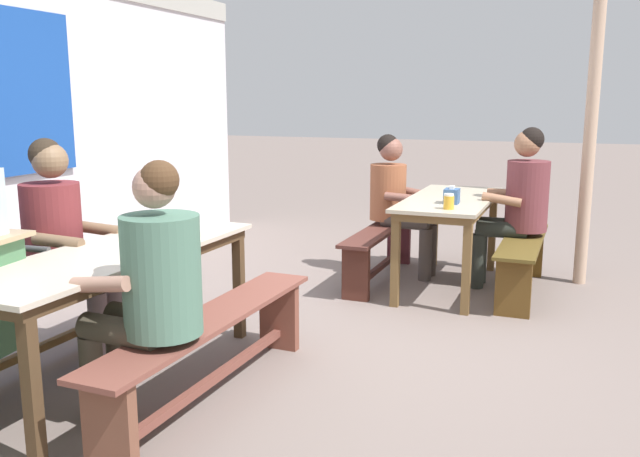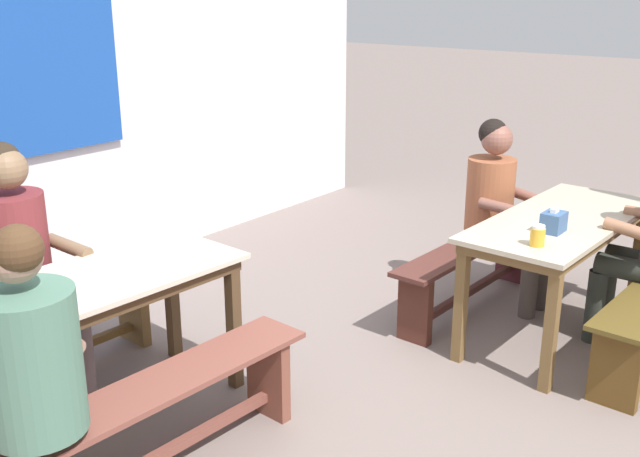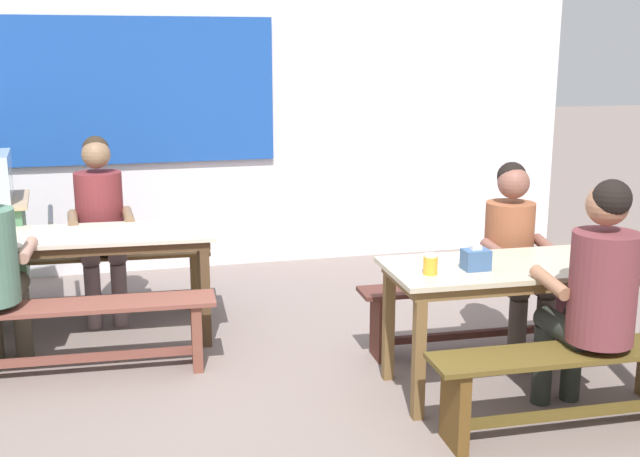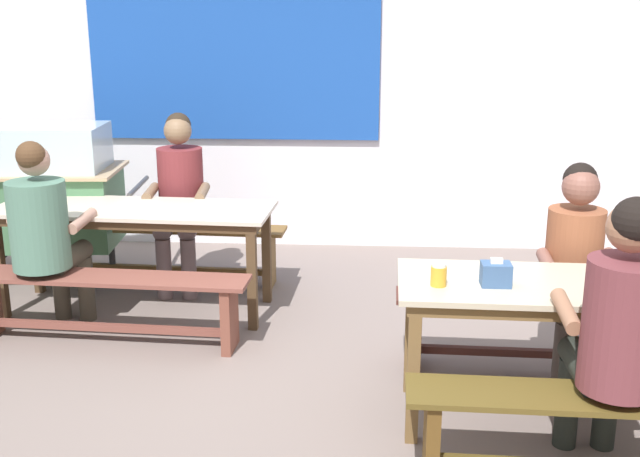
{
  "view_description": "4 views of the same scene",
  "coord_description": "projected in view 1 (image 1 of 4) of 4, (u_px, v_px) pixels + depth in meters",
  "views": [
    {
      "loc": [
        -4.05,
        -1.17,
        1.56
      ],
      "look_at": [
        0.2,
        0.36,
        0.67
      ],
      "focal_mm": 38.07,
      "sensor_mm": 36.0,
      "label": 1
    },
    {
      "loc": [
        -2.75,
        -1.77,
        2.05
      ],
      "look_at": [
        0.48,
        0.76,
        0.69
      ],
      "focal_mm": 41.83,
      "sensor_mm": 36.0,
      "label": 2
    },
    {
      "loc": [
        -0.74,
        -4.12,
        1.92
      ],
      "look_at": [
        0.43,
        0.42,
        0.83
      ],
      "focal_mm": 43.6,
      "sensor_mm": 36.0,
      "label": 3
    },
    {
      "loc": [
        0.47,
        -3.87,
        1.98
      ],
      "look_at": [
        0.21,
        0.37,
        0.8
      ],
      "focal_mm": 42.59,
      "sensor_mm": 36.0,
      "label": 4
    }
  ],
  "objects": [
    {
      "name": "bench_near_back",
      "position": [
        380.0,
        246.0,
        5.77
      ],
      "size": [
        1.52,
        0.3,
        0.45
      ],
      "color": "#4E2922",
      "rests_on": "ground_plane"
    },
    {
      "name": "bench_far_back",
      "position": [
        38.0,
        316.0,
        3.93
      ],
      "size": [
        1.9,
        0.38,
        0.45
      ],
      "color": "brown",
      "rests_on": "ground_plane"
    },
    {
      "name": "person_center_facing",
      "position": [
        62.0,
        236.0,
        3.97
      ],
      "size": [
        0.47,
        0.56,
        1.32
      ],
      "color": "#6D5A5C",
      "rests_on": "ground_plane"
    },
    {
      "name": "person_right_near_table",
      "position": [
        397.0,
        197.0,
        5.86
      ],
      "size": [
        0.44,
        0.58,
        1.23
      ],
      "color": "#443A35",
      "rests_on": "ground_plane"
    },
    {
      "name": "tissue_box",
      "position": [
        452.0,
        196.0,
        5.17
      ],
      "size": [
        0.14,
        0.11,
        0.14
      ],
      "color": "#3B5C8A",
      "rests_on": "dining_table_near"
    },
    {
      "name": "bench_far_front",
      "position": [
        211.0,
        343.0,
        3.48
      ],
      "size": [
        1.83,
        0.39,
        0.45
      ],
      "color": "brown",
      "rests_on": "ground_plane"
    },
    {
      "name": "dining_table_near",
      "position": [
        450.0,
        208.0,
        5.48
      ],
      "size": [
        1.53,
        0.69,
        0.74
      ],
      "color": "#C1B398",
      "rests_on": "ground_plane"
    },
    {
      "name": "wooden_support_post",
      "position": [
        590.0,
        142.0,
        5.5
      ],
      "size": [
        0.1,
        0.1,
        2.37
      ],
      "primitive_type": "cylinder",
      "color": "tan",
      "rests_on": "ground_plane"
    },
    {
      "name": "dining_table_far",
      "position": [
        115.0,
        264.0,
        3.63
      ],
      "size": [
        1.92,
        0.73,
        0.74
      ],
      "color": "beige",
      "rests_on": "ground_plane"
    },
    {
      "name": "bench_near_front",
      "position": [
        522.0,
        258.0,
        5.34
      ],
      "size": [
        1.45,
        0.34,
        0.45
      ],
      "color": "brown",
      "rests_on": "ground_plane"
    },
    {
      "name": "person_left_back_turned",
      "position": [
        151.0,
        282.0,
        3.08
      ],
      "size": [
        0.49,
        0.6,
        1.28
      ],
      "color": "#433C2F",
      "rests_on": "ground_plane"
    },
    {
      "name": "person_near_front",
      "position": [
        518.0,
        199.0,
        5.42
      ],
      "size": [
        0.44,
        0.57,
        1.31
      ],
      "color": "#262A24",
      "rests_on": "ground_plane"
    },
    {
      "name": "ground_plane",
      "position": [
        361.0,
        337.0,
        4.43
      ],
      "size": [
        40.0,
        40.0,
        0.0
      ],
      "primitive_type": "plane",
      "color": "slate"
    },
    {
      "name": "backdrop_wall",
      "position": [
        7.0,
        120.0,
        5.06
      ],
      "size": [
        6.79,
        0.23,
        2.61
      ],
      "color": "white",
      "rests_on": "ground_plane"
    },
    {
      "name": "condiment_jar",
      "position": [
        449.0,
        202.0,
        4.91
      ],
      "size": [
        0.08,
        0.08,
        0.11
      ],
      "color": "gold",
      "rests_on": "dining_table_near"
    }
  ]
}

